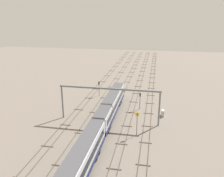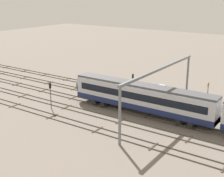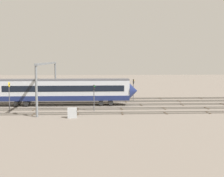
{
  "view_description": "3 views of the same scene",
  "coord_description": "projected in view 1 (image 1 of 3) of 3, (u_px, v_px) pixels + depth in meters",
  "views": [
    {
      "loc": [
        -56.32,
        -10.0,
        23.1
      ],
      "look_at": [
        4.5,
        1.87,
        3.38
      ],
      "focal_mm": 36.81,
      "sensor_mm": 36.0,
      "label": 1
    },
    {
      "loc": [
        -29.44,
        41.63,
        18.74
      ],
      "look_at": [
        0.47,
        -1.91,
        2.57
      ],
      "focal_mm": 50.93,
      "sensor_mm": 36.0,
      "label": 2
    },
    {
      "loc": [
        -0.71,
        -57.66,
        8.77
      ],
      "look_at": [
        2.35,
        0.13,
        3.13
      ],
      "focal_mm": 49.89,
      "sensor_mm": 36.0,
      "label": 3
    }
  ],
  "objects": [
    {
      "name": "signal_light_trackside_departure",
      "position": [
        99.0,
        87.0,
        68.46
      ],
      "size": [
        0.31,
        0.32,
        4.42
      ],
      "color": "#4C4C51",
      "rests_on": "ground"
    },
    {
      "name": "track_far_background",
      "position": [
        84.0,
        103.0,
        63.11
      ],
      "size": [
        195.01,
        2.4,
        0.16
      ],
      "color": "#59544C",
      "rests_on": "ground"
    },
    {
      "name": "track_second_near",
      "position": [
        132.0,
        107.0,
        60.67
      ],
      "size": [
        195.01,
        2.4,
        0.16
      ],
      "color": "#59544C",
      "rests_on": "ground"
    },
    {
      "name": "ground_plane",
      "position": [
        116.0,
        106.0,
        61.51
      ],
      "size": [
        211.01,
        211.01,
        0.0
      ],
      "primitive_type": "plane",
      "color": "slate"
    },
    {
      "name": "speed_sign_mid_trackside",
      "position": [
        137.0,
        121.0,
        45.56
      ],
      "size": [
        0.14,
        0.82,
        4.96
      ],
      "color": "#4C4C51",
      "rests_on": "ground"
    },
    {
      "name": "track_with_train",
      "position": [
        116.0,
        106.0,
        61.48
      ],
      "size": [
        195.01,
        2.4,
        0.16
      ],
      "color": "#59544C",
      "rests_on": "ground"
    },
    {
      "name": "signal_light_trackside_approach",
      "position": [
        140.0,
        99.0,
        58.53
      ],
      "size": [
        0.31,
        0.32,
        4.39
      ],
      "color": "#4C4C51",
      "rests_on": "ground"
    },
    {
      "name": "track_near_foreground",
      "position": [
        149.0,
        108.0,
        59.86
      ],
      "size": [
        195.01,
        2.4,
        0.16
      ],
      "color": "#59544C",
      "rests_on": "ground"
    },
    {
      "name": "relay_cabinet",
      "position": [
        163.0,
        113.0,
        55.13
      ],
      "size": [
        1.33,
        0.68,
        1.5
      ],
      "color": "#B2B7BC",
      "rests_on": "ground"
    },
    {
      "name": "track_second_far",
      "position": [
        99.0,
        104.0,
        62.3
      ],
      "size": [
        195.01,
        2.4,
        0.16
      ],
      "color": "#59544C",
      "rests_on": "ground"
    },
    {
      "name": "overhead_gantry",
      "position": [
        109.0,
        95.0,
        50.68
      ],
      "size": [
        0.4,
        22.76,
        8.01
      ],
      "color": "slate",
      "rests_on": "ground"
    }
  ]
}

